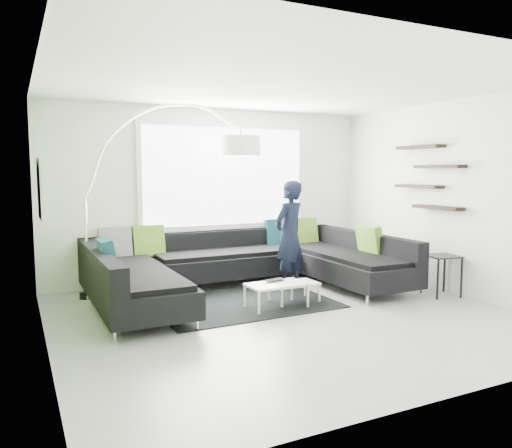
# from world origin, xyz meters

# --- Properties ---
(ground) EXTENTS (5.50, 5.50, 0.00)m
(ground) POSITION_xyz_m (0.00, 0.00, 0.00)
(ground) COLOR gray
(ground) RESTS_ON ground
(room_shell) EXTENTS (5.54, 5.04, 2.82)m
(room_shell) POSITION_xyz_m (0.04, 0.21, 1.81)
(room_shell) COLOR white
(room_shell) RESTS_ON ground
(sectional_sofa) EXTENTS (4.35, 2.70, 0.94)m
(sectional_sofa) POSITION_xyz_m (0.01, 1.21, 0.41)
(sectional_sofa) COLOR black
(sectional_sofa) RESTS_ON ground
(rug) EXTENTS (2.40, 1.76, 0.01)m
(rug) POSITION_xyz_m (-0.26, 0.83, 0.01)
(rug) COLOR black
(rug) RESTS_ON ground
(coffee_table) EXTENTS (1.01, 0.61, 0.32)m
(coffee_table) POSITION_xyz_m (0.23, 0.47, 0.16)
(coffee_table) COLOR white
(coffee_table) RESTS_ON ground
(arc_lamp) EXTENTS (2.71, 1.40, 2.76)m
(arc_lamp) POSITION_xyz_m (-2.11, 1.92, 1.38)
(arc_lamp) COLOR silver
(arc_lamp) RESTS_ON ground
(side_table) EXTENTS (0.50, 0.50, 0.59)m
(side_table) POSITION_xyz_m (2.48, -0.07, 0.29)
(side_table) COLOR black
(side_table) RESTS_ON ground
(person) EXTENTS (0.90, 0.85, 1.64)m
(person) POSITION_xyz_m (0.74, 1.28, 0.82)
(person) COLOR black
(person) RESTS_ON ground
(laptop) EXTENTS (0.39, 0.33, 0.02)m
(laptop) POSITION_xyz_m (0.10, 0.49, 0.34)
(laptop) COLOR black
(laptop) RESTS_ON coffee_table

